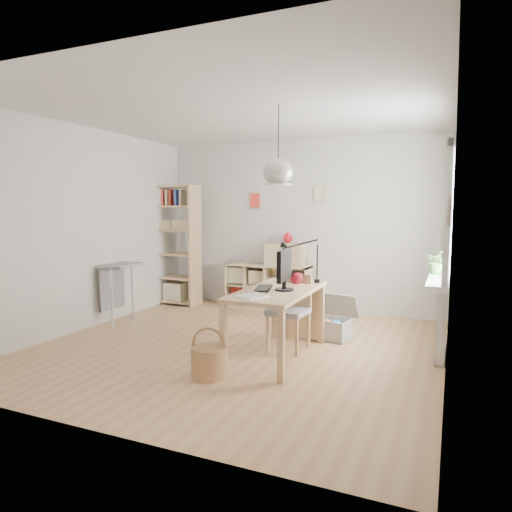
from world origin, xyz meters
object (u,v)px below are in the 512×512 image
at_px(tall_bookshelf, 175,240).
at_px(chair, 290,307).
at_px(cube_shelf, 267,290).
at_px(storage_chest, 331,324).
at_px(monitor, 284,268).
at_px(drawer_chest, 285,255).
at_px(desk, 278,298).

height_order(tall_bookshelf, chair, tall_bookshelf).
distance_m(cube_shelf, storage_chest, 1.88).
height_order(storage_chest, monitor, monitor).
bearing_deg(storage_chest, monitor, -94.37).
distance_m(cube_shelf, monitor, 2.62).
bearing_deg(monitor, chair, 92.96).
xyz_separation_m(tall_bookshelf, storage_chest, (2.94, -0.99, -0.92)).
height_order(cube_shelf, drawer_chest, drawer_chest).
xyz_separation_m(cube_shelf, storage_chest, (1.38, -1.27, -0.13)).
bearing_deg(chair, drawer_chest, 115.13).
relative_size(chair, storage_chest, 1.32).
xyz_separation_m(storage_chest, monitor, (-0.27, -1.00, 0.82)).
xyz_separation_m(desk, storage_chest, (0.36, 0.96, -0.48)).
height_order(desk, chair, chair).
distance_m(desk, tall_bookshelf, 3.27).
relative_size(cube_shelf, storage_chest, 2.17).
bearing_deg(monitor, tall_bookshelf, 136.69).
bearing_deg(chair, tall_bookshelf, 152.18).
relative_size(tall_bookshelf, monitor, 3.97).
xyz_separation_m(chair, drawer_chest, (-0.72, 1.84, 0.41)).
distance_m(storage_chest, drawer_chest, 1.77).
distance_m(chair, storage_chest, 0.76).
relative_size(cube_shelf, drawer_chest, 2.28).
bearing_deg(drawer_chest, tall_bookshelf, -176.61).
distance_m(desk, drawer_chest, 2.31).
distance_m(tall_bookshelf, storage_chest, 3.24).
height_order(cube_shelf, chair, chair).
bearing_deg(monitor, drawer_chest, 102.80).
distance_m(desk, cube_shelf, 2.48).
xyz_separation_m(desk, monitor, (0.09, -0.03, 0.34)).
xyz_separation_m(chair, monitor, (0.07, -0.39, 0.51)).
height_order(monitor, drawer_chest, monitor).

